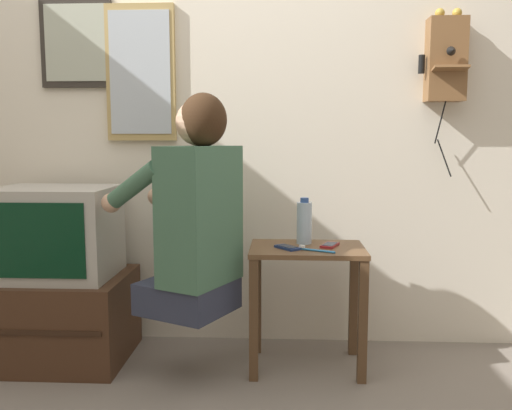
# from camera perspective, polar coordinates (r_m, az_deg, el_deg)

# --- Properties ---
(wall_back) EXTENTS (6.80, 0.05, 2.55)m
(wall_back) POSITION_cam_1_polar(r_m,az_deg,el_deg) (2.89, -5.29, 10.77)
(wall_back) COLOR silver
(wall_back) RESTS_ON ground_plane
(side_table) EXTENTS (0.53, 0.37, 0.58)m
(side_table) POSITION_cam_1_polar(r_m,az_deg,el_deg) (2.58, 5.37, -7.51)
(side_table) COLOR brown
(side_table) RESTS_ON ground_plane
(person) EXTENTS (0.62, 0.55, 0.96)m
(person) POSITION_cam_1_polar(r_m,az_deg,el_deg) (2.37, -6.47, -0.79)
(person) COLOR #2D3347
(person) RESTS_ON ground_plane
(tv_stand) EXTENTS (0.65, 0.54, 0.42)m
(tv_stand) POSITION_cam_1_polar(r_m,az_deg,el_deg) (2.88, -19.81, -11.07)
(tv_stand) COLOR #422819
(tv_stand) RESTS_ON ground_plane
(television) EXTENTS (0.56, 0.45, 0.43)m
(television) POSITION_cam_1_polar(r_m,az_deg,el_deg) (2.78, -20.41, -2.70)
(television) COLOR #ADA89E
(television) RESTS_ON tv_stand
(wall_phone_antique) EXTENTS (0.23, 0.18, 0.82)m
(wall_phone_antique) POSITION_cam_1_polar(r_m,az_deg,el_deg) (2.91, 19.35, 14.29)
(wall_phone_antique) COLOR brown
(framed_picture) EXTENTS (0.37, 0.03, 0.45)m
(framed_picture) POSITION_cam_1_polar(r_m,az_deg,el_deg) (3.06, -18.38, 15.87)
(framed_picture) COLOR #2D2823
(wall_mirror) EXTENTS (0.36, 0.03, 0.69)m
(wall_mirror) POSITION_cam_1_polar(r_m,az_deg,el_deg) (2.93, -12.05, 13.44)
(wall_mirror) COLOR tan
(cell_phone_held) EXTENTS (0.12, 0.13, 0.01)m
(cell_phone_held) POSITION_cam_1_polar(r_m,az_deg,el_deg) (2.49, 3.31, -4.48)
(cell_phone_held) COLOR navy
(cell_phone_held) RESTS_ON side_table
(cell_phone_spare) EXTENTS (0.10, 0.14, 0.01)m
(cell_phone_spare) POSITION_cam_1_polar(r_m,az_deg,el_deg) (2.57, 7.77, -4.20)
(cell_phone_spare) COLOR maroon
(cell_phone_spare) RESTS_ON side_table
(water_bottle) EXTENTS (0.07, 0.07, 0.22)m
(water_bottle) POSITION_cam_1_polar(r_m,az_deg,el_deg) (2.61, 5.10, -1.82)
(water_bottle) COLOR #ADC6DB
(water_bottle) RESTS_ON side_table
(toothbrush) EXTENTS (0.16, 0.09, 0.02)m
(toothbrush) POSITION_cam_1_polar(r_m,az_deg,el_deg) (2.45, 6.17, -4.71)
(toothbrush) COLOR #338CD8
(toothbrush) RESTS_ON side_table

